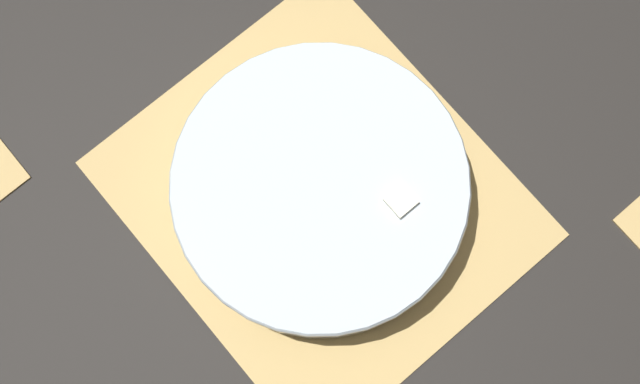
% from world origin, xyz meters
% --- Properties ---
extents(ground_plane, '(6.00, 6.00, 0.00)m').
position_xyz_m(ground_plane, '(0.00, 0.00, 0.00)').
color(ground_plane, black).
extents(bamboo_mat_center, '(0.40, 0.35, 0.01)m').
position_xyz_m(bamboo_mat_center, '(-0.00, 0.00, 0.00)').
color(bamboo_mat_center, tan).
rests_on(bamboo_mat_center, ground_plane).
extents(fruit_salad_bowl, '(0.30, 0.30, 0.07)m').
position_xyz_m(fruit_salad_bowl, '(0.00, 0.00, 0.04)').
color(fruit_salad_bowl, silver).
rests_on(fruit_salad_bowl, bamboo_mat_center).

